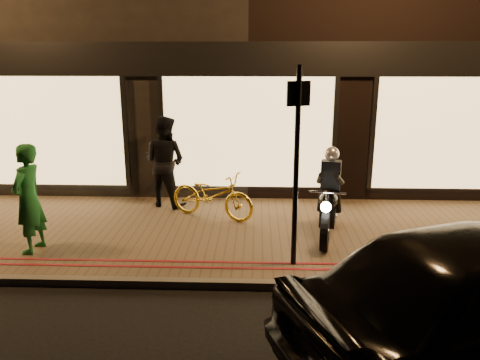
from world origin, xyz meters
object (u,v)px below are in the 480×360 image
at_px(motorcycle, 329,202).
at_px(sign_post, 297,158).
at_px(person_green, 28,199).
at_px(bicycle_gold, 212,195).

height_order(motorcycle, sign_post, sign_post).
relative_size(motorcycle, person_green, 1.07).
xyz_separation_m(bicycle_gold, person_green, (-2.78, -1.72, 0.43)).
relative_size(sign_post, bicycle_gold, 1.69).
bearing_deg(person_green, motorcycle, 107.61).
bearing_deg(motorcycle, person_green, -157.74).
relative_size(sign_post, person_green, 1.68).
height_order(motorcycle, person_green, person_green).
bearing_deg(motorcycle, bicycle_gold, 170.51).
bearing_deg(person_green, sign_post, 93.07).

